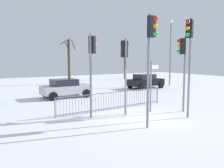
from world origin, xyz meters
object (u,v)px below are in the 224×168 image
bare_tree_centre (69,60)px  bare_tree_right (125,60)px  traffic_light_mid_left (189,46)px  street_lamp (171,46)px  traffic_light_foreground_left (124,59)px  traffic_light_mid_right (151,46)px  car_black_near (145,81)px  traffic_light_rear_right (183,57)px  car_silver_mid (66,88)px  direction_sign_post (151,83)px  traffic_light_rear_left (92,57)px

bare_tree_centre → bare_tree_right: bearing=12.1°
traffic_light_mid_left → bare_tree_centre: bearing=-23.1°
bare_tree_centre → street_lamp: bearing=-40.0°
traffic_light_foreground_left → bare_tree_right: (13.00, 18.63, -0.24)m
traffic_light_mid_right → bare_tree_centre: bearing=-103.0°
traffic_light_mid_right → car_black_near: bearing=-130.4°
traffic_light_rear_right → car_silver_mid: size_ratio=1.13×
traffic_light_foreground_left → bare_tree_right: bearing=61.6°
traffic_light_rear_right → car_silver_mid: bearing=46.5°
direction_sign_post → bare_tree_centre: bare_tree_centre is taller
traffic_light_rear_right → traffic_light_mid_left: size_ratio=0.85×
bare_tree_centre → traffic_light_rear_left: bearing=-107.6°
traffic_light_foreground_left → direction_sign_post: size_ratio=1.41×
car_silver_mid → car_black_near: 9.14m
traffic_light_rear_right → street_lamp: (9.23, 10.06, 1.26)m
car_silver_mid → bare_tree_centre: bearing=65.6°
traffic_light_foreground_left → traffic_light_mid_right: size_ratio=0.83×
traffic_light_rear_right → traffic_light_mid_right: (-3.82, -1.64, 0.47)m
traffic_light_foreground_left → traffic_light_mid_left: 3.40m
traffic_light_rear_left → traffic_light_mid_right: 3.45m
traffic_light_mid_left → bare_tree_centre: 18.96m
traffic_light_rear_right → traffic_light_rear_left: bearing=93.7°
car_black_near → bare_tree_right: bearing=62.9°
traffic_light_rear_left → street_lamp: size_ratio=0.59×
traffic_light_mid_right → bare_tree_centre: 19.75m
traffic_light_mid_left → street_lamp: size_ratio=0.70×
car_black_near → traffic_light_mid_left: bearing=-122.6°
traffic_light_rear_right → bare_tree_centre: bare_tree_centre is taller
traffic_light_mid_right → direction_sign_post: size_ratio=1.69×
traffic_light_rear_right → traffic_light_mid_right: bearing=134.4°
traffic_light_rear_left → car_black_near: 13.06m
traffic_light_rear_right → traffic_light_foreground_left: size_ratio=1.04×
traffic_light_mid_right → bare_tree_right: 25.35m
traffic_light_mid_left → street_lamp: 15.17m
traffic_light_foreground_left → car_silver_mid: 7.53m
traffic_light_rear_left → car_silver_mid: 7.22m
direction_sign_post → bare_tree_right: size_ratio=0.55×
traffic_light_mid_right → bare_tree_centre: size_ratio=0.90×
traffic_light_rear_left → traffic_light_foreground_left: traffic_light_rear_left is taller
street_lamp → traffic_light_rear_right: bearing=-132.5°
bare_tree_centre → bare_tree_right: 9.84m
traffic_light_rear_right → traffic_light_mid_left: traffic_light_mid_left is taller
traffic_light_rear_left → direction_sign_post: 3.88m
street_lamp → traffic_light_foreground_left: bearing=-144.4°
traffic_light_mid_right → direction_sign_post: traffic_light_mid_right is taller
direction_sign_post → bare_tree_centre: size_ratio=0.53×
traffic_light_rear_left → car_black_near: size_ratio=1.12×
car_black_near → traffic_light_mid_right: bearing=-132.0°
car_silver_mid → traffic_light_mid_right: bearing=-90.4°
traffic_light_foreground_left → car_black_near: traffic_light_foreground_left is taller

